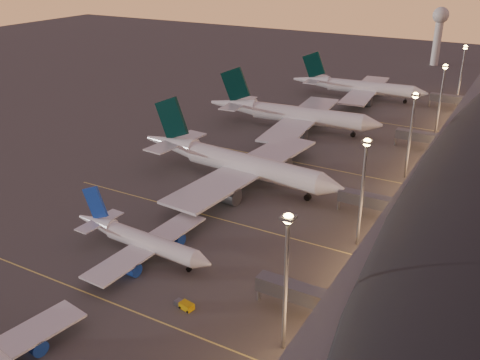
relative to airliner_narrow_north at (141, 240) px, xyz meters
name	(u,v)px	position (x,y,z in m)	size (l,w,h in m)	color
ground	(122,287)	(4.68, -12.07, -3.54)	(700.00, 700.00, 0.00)	#44413F
airliner_narrow_north	(141,240)	(0.00, 0.00, 0.00)	(38.28, 34.19, 13.69)	silver
airliner_wide_near	(236,163)	(-2.16, 45.96, 2.14)	(68.90, 63.01, 22.04)	silver
airliner_wide_mid	(292,114)	(-8.08, 98.84, 2.03)	(67.66, 61.88, 21.64)	silver
airliner_wide_far	(358,87)	(-0.68, 154.37, 1.51)	(61.29, 56.02, 19.60)	silver
light_masts	(394,141)	(40.68, 52.93, 14.02)	(2.20, 217.20, 25.90)	slate
radar_tower	(439,26)	(14.68, 247.93, 18.34)	(9.00, 9.00, 32.50)	silver
lane_markings	(224,210)	(4.68, 27.93, -3.53)	(90.00, 180.36, 0.00)	#D8C659
baggage_tug_c	(185,305)	(19.61, -11.31, -2.97)	(4.39, 2.39, 1.24)	#C29306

